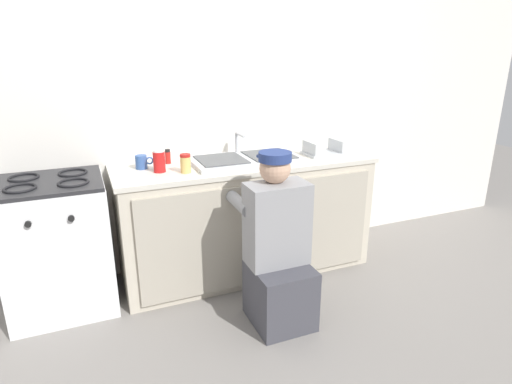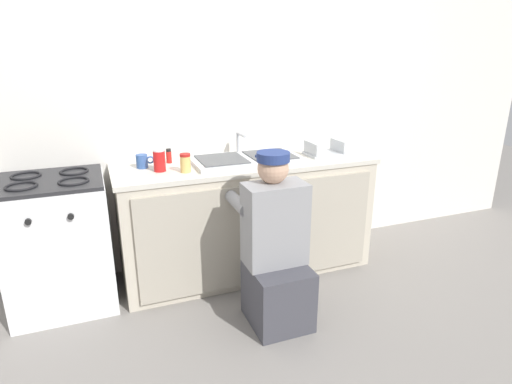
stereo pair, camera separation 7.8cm
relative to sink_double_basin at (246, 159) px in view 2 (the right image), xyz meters
The scene contains 12 objects.
ground_plane 0.96m from the sink_double_basin, 90.00° to the right, with size 12.00×12.00×0.00m, color gray.
back_wall 0.49m from the sink_double_basin, 90.00° to the left, with size 6.00×0.10×2.50m, color silver.
counter_cabinet 0.48m from the sink_double_basin, 90.00° to the right, with size 1.90×0.62×0.86m.
countertop 0.04m from the sink_double_basin, 90.00° to the right, with size 1.94×0.62×0.03m, color beige.
sink_double_basin is the anchor object (origin of this frame).
stove_range 1.41m from the sink_double_basin, behind, with size 0.65×0.62×0.91m.
plumber_person 0.83m from the sink_double_basin, 94.90° to the right, with size 0.42×0.61×1.10m.
dish_rack_tray 0.64m from the sink_double_basin, ahead, with size 0.28×0.22×0.11m.
spice_bottle_red 0.57m from the sink_double_basin, 163.28° to the left, with size 0.04×0.04×0.10m.
soda_cup_red 0.64m from the sink_double_basin, behind, with size 0.08×0.08×0.15m.
condiment_jar 0.50m from the sink_double_basin, 165.35° to the right, with size 0.07×0.07×0.13m.
coffee_mug 0.75m from the sink_double_basin, behind, with size 0.13×0.08×0.09m.
Camera 2 is at (-1.04, -2.60, 1.69)m, focal length 30.00 mm.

